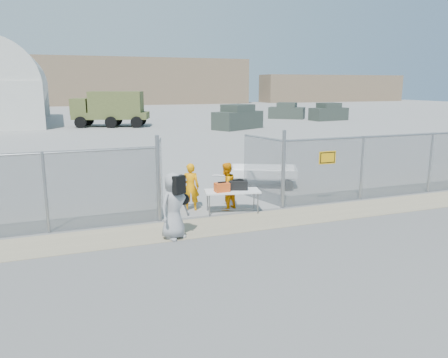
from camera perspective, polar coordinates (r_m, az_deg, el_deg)
name	(u,v)px	position (r m, az deg, el deg)	size (l,w,h in m)	color
ground	(250,235)	(11.66, 3.44, -7.26)	(160.00, 160.00, 0.00)	#515151
tarmac_inside	(103,119)	(52.38, -15.48, 7.56)	(160.00, 80.00, 0.01)	gray
dirt_strip	(236,223)	(12.53, 1.59, -5.81)	(44.00, 1.60, 0.01)	gray
distant_hills	(112,81)	(88.56, -14.48, 12.26)	(140.00, 6.00, 9.00)	#7F684F
chain_link_fence	(224,179)	(13.14, 0.00, 0.00)	(40.00, 0.20, 2.20)	gray
quonset_hangar	(1,83)	(50.36, -27.14, 11.06)	(9.00, 18.00, 8.00)	beige
folding_table	(232,202)	(13.46, 1.09, -2.97)	(1.67, 0.70, 0.71)	white
orange_bag	(222,187)	(13.19, -0.27, -1.09)	(0.43, 0.29, 0.27)	#E6561D
black_duffel	(238,185)	(13.47, 1.82, -0.79)	(0.58, 0.34, 0.28)	black
security_worker_left	(190,187)	(13.65, -4.40, -1.05)	(0.55, 0.36, 1.51)	#F79303
security_worker_right	(226,186)	(13.71, 0.28, -0.97)	(0.73, 0.57, 1.51)	#F79303
visitor	(174,206)	(11.19, -6.56, -3.49)	(0.85, 0.55, 1.74)	gray
utility_trailer	(263,176)	(17.03, 5.16, 0.37)	(3.30, 1.70, 0.80)	white
military_truck	(111,109)	(42.50, -14.54, 8.81)	(6.83, 2.52, 3.26)	#545C2D
parked_vehicle_near	(238,117)	(39.04, 1.81, 8.08)	(4.68, 2.12, 2.12)	#343E36
parked_vehicle_mid	(287,111)	(51.41, 8.20, 8.80)	(4.00, 1.81, 1.81)	#343E36
parked_vehicle_far	(329,112)	(49.90, 13.50, 8.53)	(4.15, 1.88, 1.88)	#343E36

